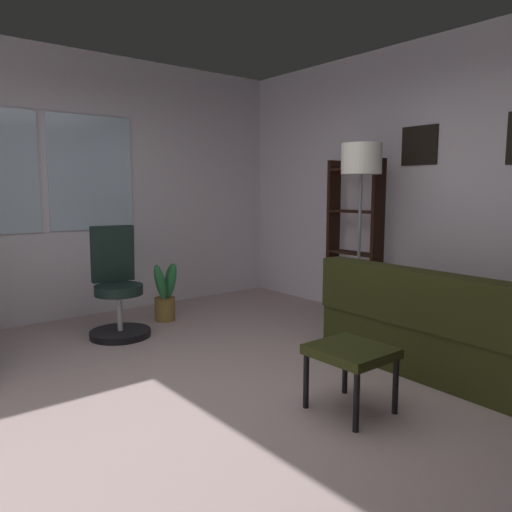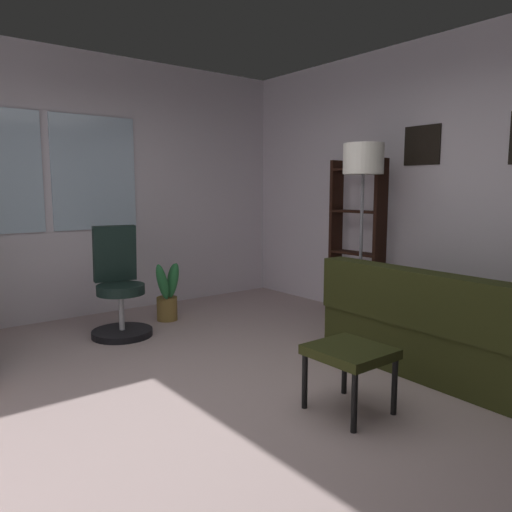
% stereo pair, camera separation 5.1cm
% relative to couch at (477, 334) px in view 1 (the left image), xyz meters
% --- Properties ---
extents(ground_plane, '(4.92, 5.53, 0.10)m').
position_rel_couch_xyz_m(ground_plane, '(-1.75, 0.71, -0.32)').
color(ground_plane, '#AB9492').
extents(wall_back_with_windows, '(4.92, 0.12, 2.80)m').
position_rel_couch_xyz_m(wall_back_with_windows, '(-1.77, 3.52, 1.14)').
color(wall_back_with_windows, silver).
rests_on(wall_back_with_windows, ground_plane).
extents(wall_right_with_frames, '(0.12, 5.53, 2.80)m').
position_rel_couch_xyz_m(wall_right_with_frames, '(0.76, 0.71, 1.13)').
color(wall_right_with_frames, silver).
rests_on(wall_right_with_frames, ground_plane).
extents(couch, '(1.76, 1.92, 0.79)m').
position_rel_couch_xyz_m(couch, '(0.00, 0.00, 0.00)').
color(couch, black).
rests_on(couch, ground_plane).
extents(footstool, '(0.43, 0.46, 0.41)m').
position_rel_couch_xyz_m(footstool, '(-1.32, 0.12, 0.09)').
color(footstool, black).
rests_on(footstool, ground_plane).
extents(office_chair, '(0.56, 0.56, 1.03)m').
position_rel_couch_xyz_m(office_chair, '(-1.78, 2.56, 0.13)').
color(office_chair, black).
rests_on(office_chair, ground_plane).
extents(bookshelf, '(0.18, 0.64, 1.68)m').
position_rel_couch_xyz_m(bookshelf, '(0.49, 1.63, 0.45)').
color(bookshelf, black).
rests_on(bookshelf, ground_plane).
extents(floor_lamp, '(0.37, 0.37, 1.79)m').
position_rel_couch_xyz_m(floor_lamp, '(0.06, 1.21, 1.26)').
color(floor_lamp, slate).
rests_on(floor_lamp, ground_plane).
extents(potted_plant, '(0.40, 0.39, 0.64)m').
position_rel_couch_xyz_m(potted_plant, '(-1.17, 2.74, 0.01)').
color(potted_plant, olive).
rests_on(potted_plant, ground_plane).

